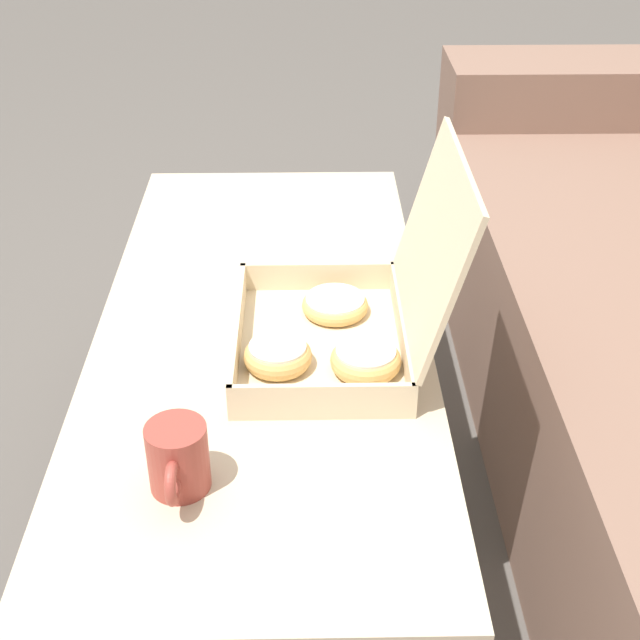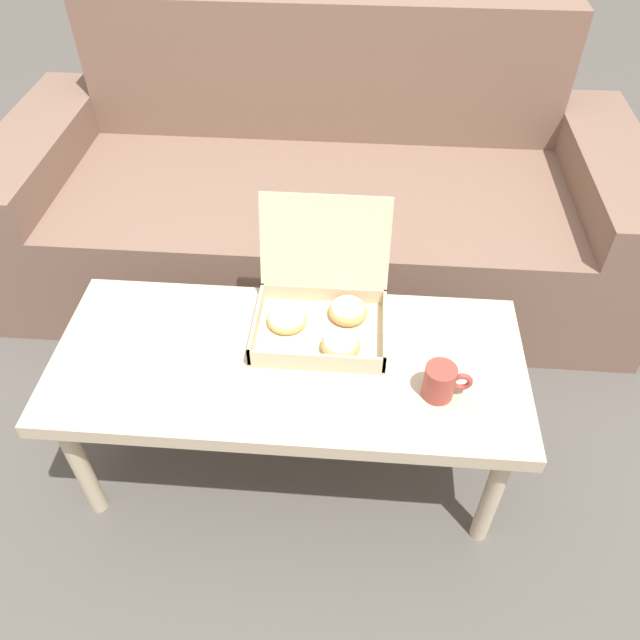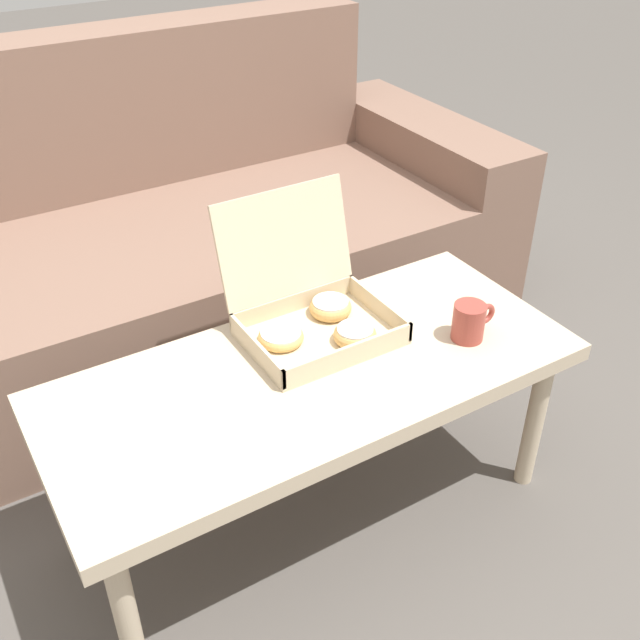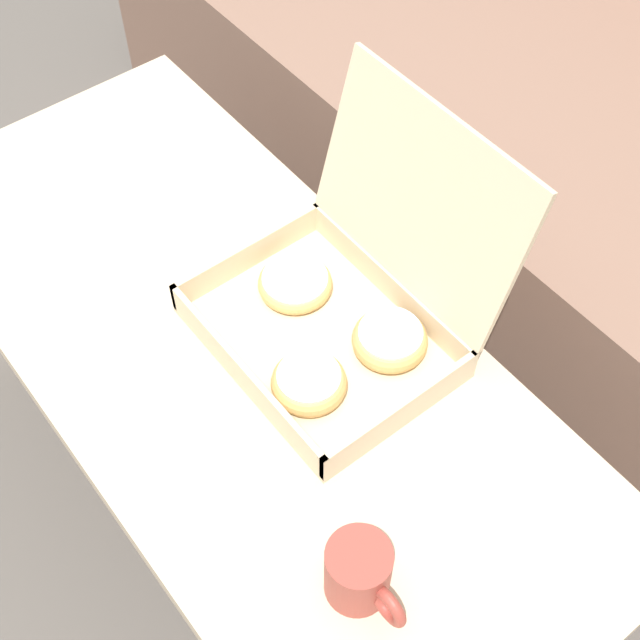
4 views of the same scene
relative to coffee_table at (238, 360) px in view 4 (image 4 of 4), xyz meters
The scene contains 4 objects.
ground_plane 0.40m from the coffee_table, 90.00° to the left, with size 12.00×12.00×0.00m, color #514C47.
coffee_table is the anchor object (origin of this frame).
pastry_box 0.18m from the coffee_table, 57.65° to the left, with size 0.33×0.31×0.29m.
coffee_mug 0.38m from the coffee_table, 13.21° to the right, with size 0.11×0.07×0.09m.
Camera 4 is at (0.60, -0.39, 1.39)m, focal length 50.00 mm.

